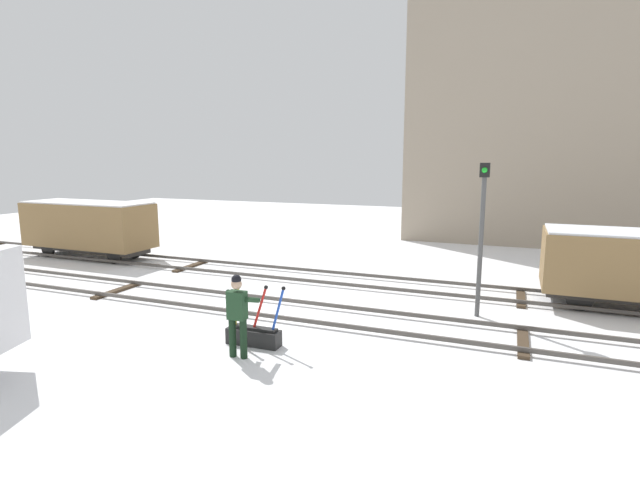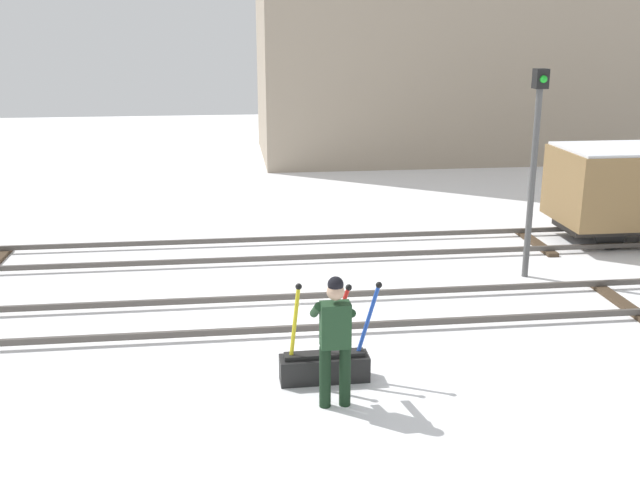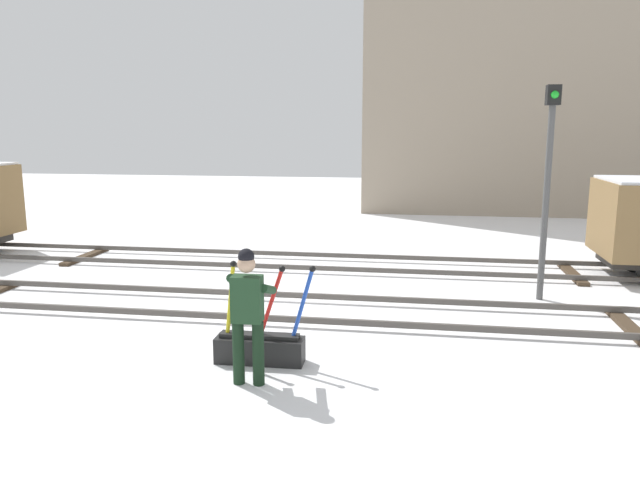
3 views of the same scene
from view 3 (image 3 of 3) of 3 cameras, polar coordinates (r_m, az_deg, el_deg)
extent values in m
plane|color=white|center=(10.81, -3.97, -6.89)|extent=(60.00, 60.00, 0.00)
cube|color=#4C4742|center=(10.10, -4.90, -7.39)|extent=(44.00, 0.07, 0.10)
cube|color=#4C4742|center=(11.45, -3.17, -5.21)|extent=(44.00, 0.07, 0.10)
cube|color=#423323|center=(11.11, 27.28, -7.38)|extent=(0.24, 1.94, 0.08)
cube|color=#4C4742|center=(13.62, -1.14, -2.64)|extent=(44.00, 0.07, 0.10)
cube|color=#4C4742|center=(15.00, -0.17, -1.40)|extent=(44.00, 0.07, 0.10)
cube|color=#423323|center=(16.35, -21.35, -1.46)|extent=(0.24, 1.94, 0.08)
cube|color=#423323|center=(14.57, 22.80, -2.97)|extent=(0.24, 1.94, 0.08)
cube|color=black|center=(8.59, -5.72, -10.32)|extent=(1.25, 0.38, 0.36)
cube|color=black|center=(8.52, -5.75, -9.00)|extent=(1.12, 0.22, 0.06)
cylinder|color=yellow|center=(8.48, -8.50, -5.69)|extent=(0.17, 0.06, 1.05)
sphere|color=black|center=(8.33, -8.21, -2.26)|extent=(0.09, 0.09, 0.09)
cylinder|color=red|center=(8.34, -4.69, -6.04)|extent=(0.39, 0.06, 1.01)
sphere|color=black|center=(8.18, -3.61, -2.75)|extent=(0.09, 0.09, 0.09)
cylinder|color=#1E47B7|center=(8.26, -1.69, -6.13)|extent=(0.34, 0.06, 1.03)
sphere|color=black|center=(8.10, -0.71, -2.75)|extent=(0.09, 0.09, 0.09)
cylinder|color=black|center=(7.88, -7.73, -10.50)|extent=(0.15, 0.15, 0.83)
cylinder|color=black|center=(7.81, -5.86, -10.64)|extent=(0.15, 0.15, 0.83)
cube|color=#1E3D23|center=(7.62, -6.92, -5.56)|extent=(0.38, 0.25, 0.59)
sphere|color=tan|center=(7.51, -6.99, -2.27)|extent=(0.23, 0.23, 0.23)
sphere|color=black|center=(7.49, -7.01, -1.57)|extent=(0.20, 0.20, 0.20)
cylinder|color=#1E3D23|center=(7.86, -7.97, -4.16)|extent=(0.12, 0.54, 0.38)
cylinder|color=#1E3D23|center=(7.80, -4.93, -4.67)|extent=(0.12, 0.57, 0.27)
cylinder|color=#4C4C4C|center=(12.01, 20.60, 3.12)|extent=(0.12, 0.12, 3.65)
cube|color=black|center=(11.95, 21.23, 12.69)|extent=(0.24, 0.24, 0.36)
sphere|color=green|center=(11.82, 21.36, 12.71)|extent=(0.14, 0.14, 0.14)
cube|color=gray|center=(26.88, 19.87, 16.49)|extent=(13.47, 6.71, 12.61)
cylinder|color=black|center=(15.47, 27.66, -1.43)|extent=(0.70, 0.11, 0.70)
camera|label=1|loc=(3.42, 123.02, 9.11)|focal=27.14mm
camera|label=2|loc=(3.94, -109.55, 19.67)|focal=41.45mm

